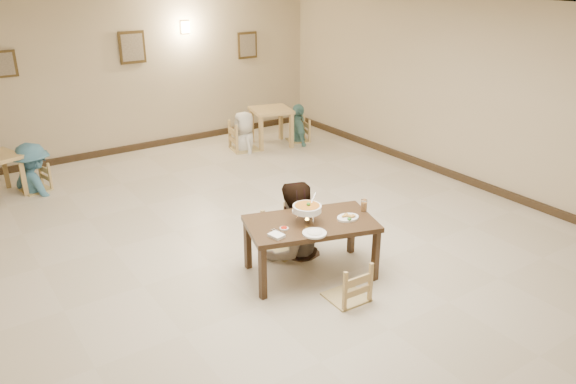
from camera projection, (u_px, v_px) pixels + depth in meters
floor at (272, 246)px, 7.43m from camera, size 10.00×10.00×0.00m
ceiling at (269, 8)px, 6.29m from camera, size 10.00×10.00×0.00m
wall_back at (129, 74)px, 10.68m from camera, size 10.00×0.00×10.00m
wall_right at (481, 96)px, 8.95m from camera, size 0.00×10.00×10.00m
baseboard_back at (137, 147)px, 11.21m from camera, size 8.00×0.06×0.12m
baseboard_right at (469, 181)px, 9.48m from camera, size 0.06×10.00×0.12m
picture_b at (132, 47)px, 10.51m from camera, size 0.50×0.04×0.60m
picture_c at (248, 45)px, 11.87m from camera, size 0.45×0.04×0.55m
wall_sconce at (185, 27)px, 10.97m from camera, size 0.16×0.05×0.22m
main_table at (311, 228)px, 6.54m from camera, size 1.66×1.23×0.69m
chair_far at (286, 214)px, 7.14m from camera, size 0.48×0.48×1.02m
chair_near at (348, 263)px, 6.11m from camera, size 0.42×0.42×0.90m
main_diner at (293, 183)px, 6.92m from camera, size 0.96×0.76×1.92m
curry_warmer at (307, 209)px, 6.42m from camera, size 0.37×0.33×0.30m
rice_plate_far at (304, 210)px, 6.77m from camera, size 0.30×0.30×0.07m
rice_plate_near at (314, 233)px, 6.20m from camera, size 0.27×0.27×0.06m
fried_plate at (348, 217)px, 6.57m from camera, size 0.27×0.27×0.06m
chili_dish at (284, 228)px, 6.32m from camera, size 0.10×0.10×0.02m
napkin_cutlery at (276, 235)px, 6.15m from camera, size 0.18×0.26×0.03m
drink_glass at (364, 206)px, 6.76m from camera, size 0.07×0.07×0.15m
bg_table_right at (271, 115)px, 11.30m from camera, size 0.92×0.92×0.76m
bg_chair_lr at (32, 165)px, 9.07m from camera, size 0.41×0.41×0.87m
bg_chair_rl at (244, 123)px, 11.04m from camera, size 0.51×0.51×1.09m
bg_chair_rr at (298, 120)px, 11.62m from camera, size 0.42×0.42×0.90m
bg_diner_b at (28, 144)px, 8.93m from camera, size 0.95×1.19×1.61m
bg_diner_c at (243, 112)px, 10.95m from camera, size 0.61×0.83×1.55m
bg_diner_d at (298, 104)px, 11.50m from camera, size 0.65×0.99×1.56m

